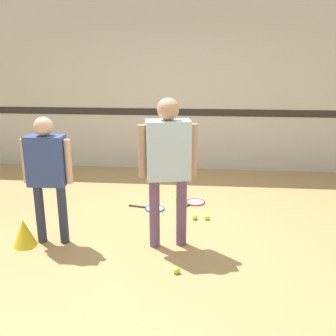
{
  "coord_description": "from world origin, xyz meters",
  "views": [
    {
      "loc": [
        0.43,
        -3.73,
        1.9
      ],
      "look_at": [
        0.1,
        -0.14,
        0.85
      ],
      "focal_mm": 40.0,
      "sensor_mm": 36.0,
      "label": 1
    }
  ],
  "objects_px": {
    "training_cone": "(24,233)",
    "racket_spare_on_floor": "(195,202)",
    "person_instructor": "(168,158)",
    "tennis_ball_stray_right": "(207,217)",
    "tennis_ball_by_spare_racket": "(178,199)",
    "tennis_ball_stray_left": "(195,217)",
    "person_student_left": "(47,167)",
    "racket_second_spare": "(153,208)",
    "tennis_ball_near_instructor": "(177,270)"
  },
  "relations": [
    {
      "from": "training_cone",
      "to": "racket_spare_on_floor",
      "type": "bearing_deg",
      "value": 38.37
    },
    {
      "from": "person_instructor",
      "to": "tennis_ball_stray_right",
      "type": "distance_m",
      "value": 1.24
    },
    {
      "from": "tennis_ball_by_spare_racket",
      "to": "racket_spare_on_floor",
      "type": "bearing_deg",
      "value": -11.97
    },
    {
      "from": "tennis_ball_by_spare_racket",
      "to": "tennis_ball_stray_left",
      "type": "height_order",
      "value": "same"
    },
    {
      "from": "person_instructor",
      "to": "training_cone",
      "type": "height_order",
      "value": "person_instructor"
    },
    {
      "from": "person_student_left",
      "to": "tennis_ball_stray_left",
      "type": "xyz_separation_m",
      "value": [
        1.51,
        0.73,
        -0.81
      ]
    },
    {
      "from": "tennis_ball_by_spare_racket",
      "to": "tennis_ball_stray_left",
      "type": "relative_size",
      "value": 1.0
    },
    {
      "from": "racket_second_spare",
      "to": "tennis_ball_stray_left",
      "type": "bearing_deg",
      "value": 164.56
    },
    {
      "from": "tennis_ball_by_spare_racket",
      "to": "person_instructor",
      "type": "bearing_deg",
      "value": -90.67
    },
    {
      "from": "person_student_left",
      "to": "tennis_ball_stray_right",
      "type": "bearing_deg",
      "value": 22.32
    },
    {
      "from": "tennis_ball_stray_left",
      "to": "person_instructor",
      "type": "bearing_deg",
      "value": -111.5
    },
    {
      "from": "racket_second_spare",
      "to": "tennis_ball_by_spare_racket",
      "type": "height_order",
      "value": "tennis_ball_by_spare_racket"
    },
    {
      "from": "tennis_ball_stray_left",
      "to": "training_cone",
      "type": "xyz_separation_m",
      "value": [
        -1.78,
        -0.84,
        0.12
      ]
    },
    {
      "from": "tennis_ball_near_instructor",
      "to": "tennis_ball_stray_right",
      "type": "relative_size",
      "value": 1.0
    },
    {
      "from": "person_student_left",
      "to": "tennis_ball_near_instructor",
      "type": "distance_m",
      "value": 1.67
    },
    {
      "from": "tennis_ball_by_spare_racket",
      "to": "tennis_ball_stray_left",
      "type": "xyz_separation_m",
      "value": [
        0.26,
        -0.6,
        0.0
      ]
    },
    {
      "from": "person_student_left",
      "to": "tennis_ball_near_instructor",
      "type": "height_order",
      "value": "person_student_left"
    },
    {
      "from": "racket_second_spare",
      "to": "training_cone",
      "type": "height_order",
      "value": "training_cone"
    },
    {
      "from": "tennis_ball_stray_left",
      "to": "training_cone",
      "type": "distance_m",
      "value": 1.97
    },
    {
      "from": "tennis_ball_by_spare_racket",
      "to": "person_student_left",
      "type": "bearing_deg",
      "value": -133.37
    },
    {
      "from": "tennis_ball_by_spare_racket",
      "to": "training_cone",
      "type": "bearing_deg",
      "value": -136.49
    },
    {
      "from": "racket_second_spare",
      "to": "tennis_ball_by_spare_racket",
      "type": "distance_m",
      "value": 0.44
    },
    {
      "from": "person_student_left",
      "to": "tennis_ball_stray_left",
      "type": "relative_size",
      "value": 20.61
    },
    {
      "from": "person_instructor",
      "to": "tennis_ball_stray_left",
      "type": "height_order",
      "value": "person_instructor"
    },
    {
      "from": "tennis_ball_by_spare_racket",
      "to": "racket_second_spare",
      "type": "bearing_deg",
      "value": -134.05
    },
    {
      "from": "person_instructor",
      "to": "tennis_ball_stray_left",
      "type": "distance_m",
      "value": 1.19
    },
    {
      "from": "racket_second_spare",
      "to": "tennis_ball_by_spare_racket",
      "type": "bearing_deg",
      "value": -122.18
    },
    {
      "from": "person_student_left",
      "to": "tennis_ball_by_spare_racket",
      "type": "height_order",
      "value": "person_student_left"
    },
    {
      "from": "person_instructor",
      "to": "tennis_ball_stray_right",
      "type": "height_order",
      "value": "person_instructor"
    },
    {
      "from": "tennis_ball_near_instructor",
      "to": "tennis_ball_stray_right",
      "type": "bearing_deg",
      "value": 76.83
    },
    {
      "from": "person_student_left",
      "to": "racket_second_spare",
      "type": "xyz_separation_m",
      "value": [
        0.95,
        1.02,
        -0.83
      ]
    },
    {
      "from": "racket_spare_on_floor",
      "to": "tennis_ball_near_instructor",
      "type": "relative_size",
      "value": 7.18
    },
    {
      "from": "person_student_left",
      "to": "racket_spare_on_floor",
      "type": "distance_m",
      "value": 2.14
    },
    {
      "from": "racket_spare_on_floor",
      "to": "tennis_ball_near_instructor",
      "type": "distance_m",
      "value": 1.79
    },
    {
      "from": "tennis_ball_near_instructor",
      "to": "tennis_ball_stray_left",
      "type": "xyz_separation_m",
      "value": [
        0.14,
        1.23,
        0.0
      ]
    },
    {
      "from": "person_instructor",
      "to": "person_student_left",
      "type": "xyz_separation_m",
      "value": [
        -1.24,
        -0.04,
        -0.12
      ]
    },
    {
      "from": "person_student_left",
      "to": "tennis_ball_by_spare_racket",
      "type": "relative_size",
      "value": 20.61
    },
    {
      "from": "person_student_left",
      "to": "training_cone",
      "type": "bearing_deg",
      "value": -158.21
    },
    {
      "from": "racket_spare_on_floor",
      "to": "tennis_ball_stray_left",
      "type": "xyz_separation_m",
      "value": [
        0.02,
        -0.55,
        0.02
      ]
    },
    {
      "from": "racket_spare_on_floor",
      "to": "tennis_ball_by_spare_racket",
      "type": "relative_size",
      "value": 7.18
    },
    {
      "from": "training_cone",
      "to": "tennis_ball_by_spare_racket",
      "type": "bearing_deg",
      "value": 43.51
    },
    {
      "from": "racket_second_spare",
      "to": "person_instructor",
      "type": "bearing_deg",
      "value": 118.3
    },
    {
      "from": "training_cone",
      "to": "tennis_ball_stray_right",
      "type": "bearing_deg",
      "value": 23.88
    },
    {
      "from": "tennis_ball_stray_right",
      "to": "training_cone",
      "type": "distance_m",
      "value": 2.11
    },
    {
      "from": "tennis_ball_by_spare_racket",
      "to": "tennis_ball_near_instructor",
      "type": "bearing_deg",
      "value": -86.44
    },
    {
      "from": "person_student_left",
      "to": "tennis_ball_stray_right",
      "type": "height_order",
      "value": "person_student_left"
    },
    {
      "from": "tennis_ball_by_spare_racket",
      "to": "tennis_ball_stray_right",
      "type": "relative_size",
      "value": 1.0
    },
    {
      "from": "person_student_left",
      "to": "tennis_ball_near_instructor",
      "type": "relative_size",
      "value": 20.61
    },
    {
      "from": "person_student_left",
      "to": "racket_second_spare",
      "type": "height_order",
      "value": "person_student_left"
    },
    {
      "from": "tennis_ball_stray_right",
      "to": "person_instructor",
      "type": "bearing_deg",
      "value": -121.06
    }
  ]
}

